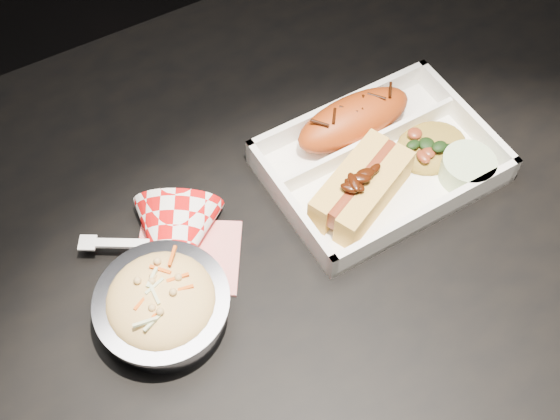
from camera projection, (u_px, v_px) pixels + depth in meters
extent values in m
cube|color=black|center=(296.00, 250.00, 0.77)|extent=(1.20, 0.80, 0.03)
cylinder|color=black|center=(440.00, 92.00, 1.40)|extent=(0.05, 0.05, 0.72)
cube|color=white|center=(379.00, 169.00, 0.81)|extent=(0.25, 0.18, 0.01)
cube|color=white|center=(339.00, 112.00, 0.83)|extent=(0.25, 0.01, 0.04)
cube|color=white|center=(427.00, 216.00, 0.75)|extent=(0.25, 0.01, 0.04)
cube|color=white|center=(290.00, 207.00, 0.76)|extent=(0.01, 0.18, 0.04)
cube|color=white|center=(465.00, 119.00, 0.83)|extent=(0.01, 0.18, 0.04)
cube|color=white|center=(368.00, 147.00, 0.81)|extent=(0.23, 0.01, 0.03)
ellipsoid|color=#A83E10|center=(354.00, 120.00, 0.81)|extent=(0.15, 0.06, 0.05)
cube|color=#E4B04D|center=(375.00, 196.00, 0.76)|extent=(0.12, 0.07, 0.04)
cube|color=#E4B04D|center=(348.00, 181.00, 0.77)|extent=(0.12, 0.07, 0.04)
cylinder|color=maroon|center=(362.00, 184.00, 0.75)|extent=(0.12, 0.07, 0.03)
ellipsoid|color=#AB8931|center=(433.00, 142.00, 0.80)|extent=(0.09, 0.07, 0.03)
cylinder|color=beige|center=(467.00, 169.00, 0.78)|extent=(0.06, 0.06, 0.03)
cylinder|color=silver|center=(164.00, 310.00, 0.69)|extent=(0.12, 0.12, 0.04)
cylinder|color=silver|center=(161.00, 301.00, 0.67)|extent=(0.13, 0.13, 0.01)
ellipsoid|color=beige|center=(161.00, 301.00, 0.67)|extent=(0.11, 0.11, 0.04)
cube|color=red|center=(188.00, 256.00, 0.75)|extent=(0.14, 0.13, 0.00)
cone|color=red|center=(174.00, 246.00, 0.74)|extent=(0.14, 0.15, 0.10)
cube|color=white|center=(121.00, 243.00, 0.73)|extent=(0.06, 0.04, 0.00)
cube|color=white|center=(87.00, 243.00, 0.73)|extent=(0.02, 0.02, 0.00)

